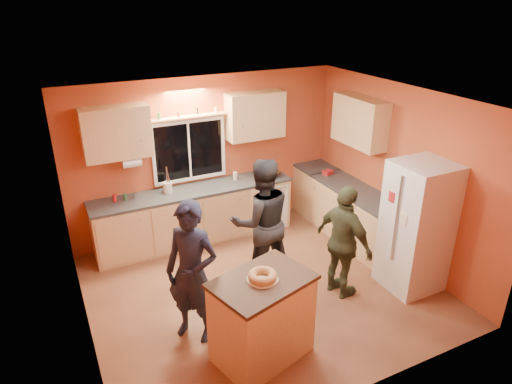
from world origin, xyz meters
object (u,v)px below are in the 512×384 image
person_right (344,243)px  island (262,318)px  refrigerator (417,227)px  person_center (261,222)px  person_left (192,273)px

person_right → island: bearing=101.2°
island → person_right: 1.60m
refrigerator → person_center: (-1.78, 1.05, 0.00)m
person_center → refrigerator: bearing=158.1°
refrigerator → person_center: size_ratio=1.00×
person_left → person_right: (2.03, -0.09, -0.08)m
person_left → person_center: bearing=75.2°
island → person_left: size_ratio=0.69×
person_left → person_right: 2.03m
person_center → island: bearing=72.0°
refrigerator → person_center: person_center is taller
person_left → person_center: (1.23, 0.70, 0.04)m
person_right → refrigerator: bearing=-113.8°
person_left → refrigerator: bearing=38.9°
person_left → person_right: bearing=42.8°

